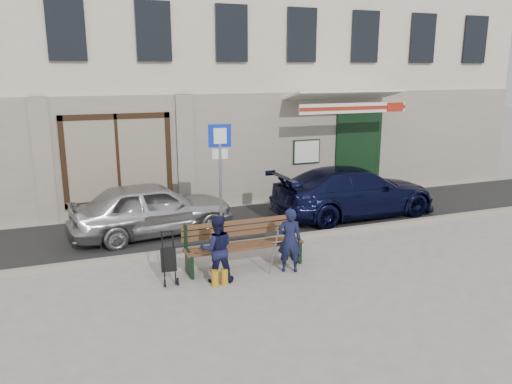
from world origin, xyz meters
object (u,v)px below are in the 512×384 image
stroller (169,261)px  man (290,240)px  woman (217,249)px  bench (242,245)px  parking_sign (220,165)px  car_silver (152,208)px  car_navy (354,192)px

stroller → man: bearing=-2.3°
woman → bench: bearing=-134.5°
parking_sign → stroller: 2.71m
car_silver → bench: 2.99m
car_navy → parking_sign: (-3.99, -0.85, 1.15)m
car_navy → man: car_navy is taller
man → stroller: size_ratio=1.33×
car_navy → woman: (-4.68, -2.87, -0.02)m
parking_sign → stroller: size_ratio=2.82×
parking_sign → bench: 2.05m
bench → stroller: bearing=-172.1°
parking_sign → stroller: parking_sign is taller
car_navy → woman: car_navy is taller
woman → car_navy: bearing=-139.6°
man → woman: (-1.45, 0.03, -0.00)m
car_silver → stroller: 2.90m
parking_sign → man: size_ratio=2.11×
man → stroller: bearing=13.3°
car_navy → man: 4.35m
car_silver → parking_sign: parking_sign is taller
parking_sign → bench: bearing=-83.0°
bench → woman: 0.83m
car_navy → parking_sign: 4.23m
car_silver → bench: bearing=-161.0°
stroller → car_navy: bearing=30.6°
stroller → parking_sign: bearing=54.0°
man → woman: bearing=19.7°
man → woman: 1.45m
woman → parking_sign: bearing=-100.1°
car_navy → parking_sign: parking_sign is taller
stroller → car_silver: bearing=91.6°
bench → stroller: bench is taller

